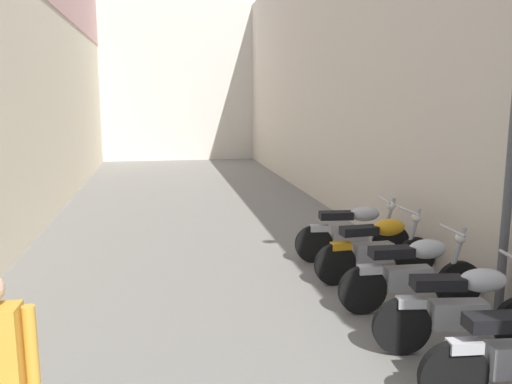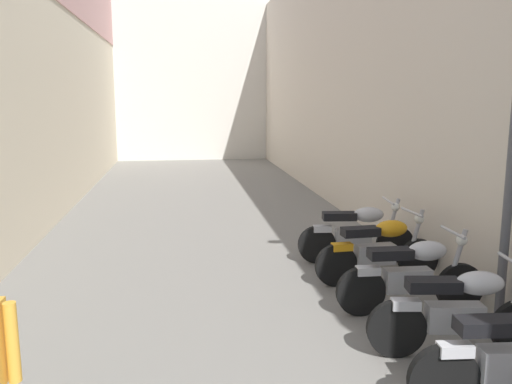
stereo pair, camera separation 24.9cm
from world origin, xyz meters
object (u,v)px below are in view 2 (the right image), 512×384
at_px(motorcycle_seventh, 379,249).
at_px(motorcycle_sixth, 412,274).
at_px(motorcycle_fifth, 461,310).
at_px(motorcycle_eighth, 357,232).
at_px(street_lamp, 508,100).

bearing_deg(motorcycle_seventh, motorcycle_sixth, -90.00).
bearing_deg(motorcycle_fifth, motorcycle_eighth, 90.00).
distance_m(motorcycle_fifth, motorcycle_sixth, 1.11).
bearing_deg(motorcycle_sixth, motorcycle_eighth, 90.00).
xyz_separation_m(motorcycle_fifth, motorcycle_seventh, (0.00, 2.20, 0.00)).
xyz_separation_m(motorcycle_sixth, motorcycle_eighth, (-0.00, 2.02, 0.00)).
xyz_separation_m(motorcycle_fifth, motorcycle_eighth, (0.00, 3.13, 0.00)).
height_order(motorcycle_fifth, motorcycle_seventh, same).
distance_m(motorcycle_sixth, street_lamp, 2.24).
bearing_deg(motorcycle_sixth, motorcycle_seventh, 90.00).
distance_m(motorcycle_fifth, street_lamp, 2.24).
bearing_deg(motorcycle_sixth, motorcycle_fifth, -90.00).
height_order(motorcycle_seventh, street_lamp, street_lamp).
relative_size(motorcycle_sixth, motorcycle_eighth, 1.00).
bearing_deg(motorcycle_fifth, motorcycle_seventh, 90.00).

